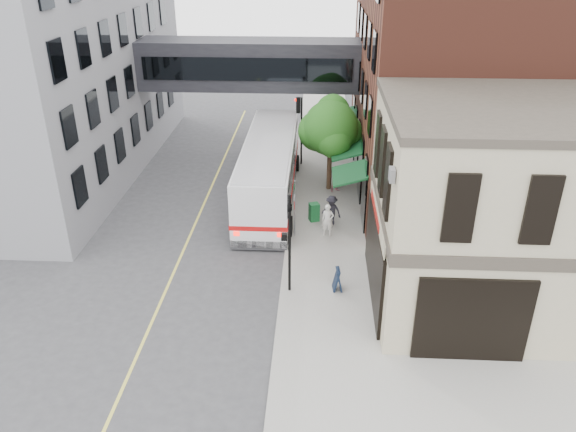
# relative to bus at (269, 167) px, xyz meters

# --- Properties ---
(ground) EXTENTS (120.00, 120.00, 0.00)m
(ground) POSITION_rel_bus_xyz_m (1.28, -11.78, -1.93)
(ground) COLOR #38383A
(ground) RESTS_ON ground
(sidewalk_main) EXTENTS (4.00, 60.00, 0.15)m
(sidewalk_main) POSITION_rel_bus_xyz_m (3.28, 2.22, -1.86)
(sidewalk_main) COLOR gray
(sidewalk_main) RESTS_ON ground
(corner_building) EXTENTS (10.19, 8.12, 8.45)m
(corner_building) POSITION_rel_bus_xyz_m (10.25, -9.78, 2.28)
(corner_building) COLOR tan
(corner_building) RESTS_ON ground
(brick_building) EXTENTS (13.76, 18.00, 14.00)m
(brick_building) POSITION_rel_bus_xyz_m (11.25, 3.22, 5.06)
(brick_building) COLOR #512419
(brick_building) RESTS_ON ground
(opposite_building) EXTENTS (14.00, 24.00, 14.00)m
(opposite_building) POSITION_rel_bus_xyz_m (-15.72, 4.22, 5.07)
(opposite_building) COLOR gray
(opposite_building) RESTS_ON ground
(skyway_bridge) EXTENTS (14.00, 3.18, 3.00)m
(skyway_bridge) POSITION_rel_bus_xyz_m (-1.72, 6.22, 4.57)
(skyway_bridge) COLOR black
(skyway_bridge) RESTS_ON ground
(traffic_signal_near) EXTENTS (0.44, 0.22, 4.60)m
(traffic_signal_near) POSITION_rel_bus_xyz_m (1.64, -9.78, 1.05)
(traffic_signal_near) COLOR black
(traffic_signal_near) RESTS_ON sidewalk_main
(traffic_signal_far) EXTENTS (0.53, 0.28, 4.50)m
(traffic_signal_far) POSITION_rel_bus_xyz_m (1.54, 5.22, 1.41)
(traffic_signal_far) COLOR black
(traffic_signal_far) RESTS_ON sidewalk_main
(street_sign_pole) EXTENTS (0.08, 0.75, 3.00)m
(street_sign_pole) POSITION_rel_bus_xyz_m (1.67, -4.78, 0.00)
(street_sign_pole) COLOR gray
(street_sign_pole) RESTS_ON sidewalk_main
(street_tree) EXTENTS (3.80, 3.20, 5.60)m
(street_tree) POSITION_rel_bus_xyz_m (3.47, 1.44, 1.98)
(street_tree) COLOR #382619
(street_tree) RESTS_ON sidewalk_main
(lane_marking) EXTENTS (0.12, 40.00, 0.01)m
(lane_marking) POSITION_rel_bus_xyz_m (-3.72, -1.78, -1.93)
(lane_marking) COLOR #D8CC4C
(lane_marking) RESTS_ON ground
(bus) EXTENTS (3.12, 12.81, 3.45)m
(bus) POSITION_rel_bus_xyz_m (0.00, 0.00, 0.00)
(bus) COLOR white
(bus) RESTS_ON ground
(pedestrian_a) EXTENTS (0.63, 0.42, 1.71)m
(pedestrian_a) POSITION_rel_bus_xyz_m (3.34, -4.75, -0.93)
(pedestrian_a) COLOR silver
(pedestrian_a) RESTS_ON sidewalk_main
(pedestrian_b) EXTENTS (0.95, 0.91, 1.55)m
(pedestrian_b) POSITION_rel_bus_xyz_m (3.95, 0.83, -1.01)
(pedestrian_b) COLOR pink
(pedestrian_b) RESTS_ON sidewalk_main
(pedestrian_c) EXTENTS (1.23, 1.02, 1.66)m
(pedestrian_c) POSITION_rel_bus_xyz_m (3.56, -3.55, -0.95)
(pedestrian_c) COLOR black
(pedestrian_c) RESTS_ON sidewalk_main
(newspaper_box) EXTENTS (0.62, 0.59, 1.00)m
(newspaper_box) POSITION_rel_bus_xyz_m (2.65, -3.11, -1.28)
(newspaper_box) COLOR #16602C
(newspaper_box) RESTS_ON sidewalk_main
(sandwich_board) EXTENTS (0.42, 0.60, 1.02)m
(sandwich_board) POSITION_rel_bus_xyz_m (3.74, -9.63, -1.27)
(sandwich_board) COLOR black
(sandwich_board) RESTS_ON sidewalk_main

